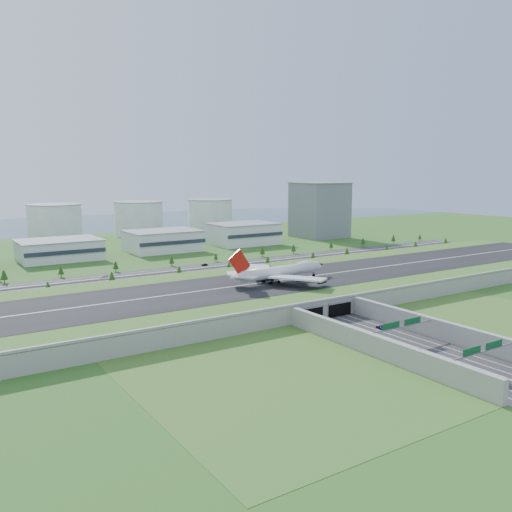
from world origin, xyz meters
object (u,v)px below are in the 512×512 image
boeing_747 (280,271)px  car_6 (392,249)px  office_tower (320,210)px  car_2 (381,327)px  car_5 (205,265)px  car_1 (460,376)px  car_7 (104,276)px  car_0 (364,341)px

boeing_747 → car_6: 203.68m
office_tower → car_2: size_ratio=10.86×
office_tower → car_5: (-180.12, -89.76, -26.64)m
office_tower → car_6: size_ratio=11.39×
office_tower → car_2: bearing=-125.2°
office_tower → car_1: bearing=-123.0°
car_5 → car_7: bearing=-75.2°
car_0 → car_2: 22.06m
car_1 → car_6: car_1 is taller
boeing_747 → car_7: (-62.93, 103.26, -12.78)m
boeing_747 → car_6: boeing_747 is taller
car_1 → car_7: car_7 is taller
car_5 → car_7: size_ratio=0.79×
boeing_747 → car_1: (-19.05, -126.81, -12.85)m
car_6 → car_2: bearing=149.3°
office_tower → car_6: (-9.01, -107.72, -26.71)m
boeing_747 → car_0: 86.31m
car_1 → car_5: car_1 is taller
car_2 → boeing_747: bearing=-81.9°
boeing_747 → car_7: boeing_747 is taller
office_tower → car_5: size_ratio=12.17×
boeing_747 → car_2: size_ratio=12.90×
car_1 → office_tower: bearing=68.2°
car_0 → car_6: (201.48, 173.00, 0.01)m
car_2 → car_1: bearing=77.7°
car_6 → office_tower: bearing=12.6°
boeing_747 → car_5: boeing_747 is taller
car_6 → car_0: bearing=148.0°
car_0 → car_7: bearing=124.5°
office_tower → car_7: bearing=-159.7°
boeing_747 → car_6: bearing=22.4°
car_2 → car_6: size_ratio=1.05×
office_tower → car_5: bearing=-153.5°
car_7 → car_6: bearing=87.4°
office_tower → car_1: size_ratio=11.79×
car_2 → office_tower: bearing=-117.5°
office_tower → car_1: office_tower is taller
office_tower → car_0: 351.88m
office_tower → car_7: 272.49m
car_2 → car_7: (-63.42, 176.35, 0.13)m
car_6 → car_1: bearing=154.5°
car_0 → car_1: car_1 is taller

